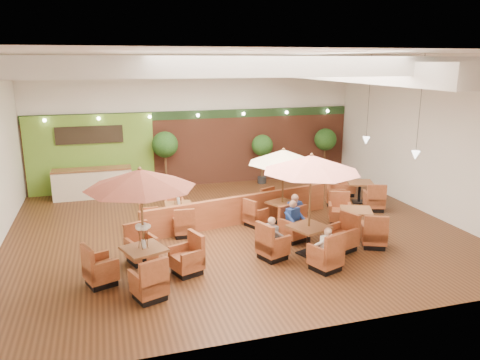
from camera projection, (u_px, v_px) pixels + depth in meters
name	position (u px, v px, depth m)	size (l,w,h in m)	color
room	(232.00, 112.00, 15.36)	(14.04, 14.00, 5.52)	#381E0F
service_counter	(93.00, 183.00, 18.44)	(3.00, 0.75, 1.18)	beige
booth_divider	(240.00, 210.00, 15.51)	(6.86, 0.18, 0.95)	brown
table_0	(142.00, 205.00, 11.17)	(2.98, 2.98, 2.87)	brown
table_1	(310.00, 187.00, 12.66)	(3.01, 3.01, 2.89)	brown
table_2	(281.00, 170.00, 15.17)	(2.52, 2.68, 2.56)	brown
table_3	(171.00, 214.00, 15.19)	(1.73, 2.56, 1.53)	brown
table_4	(355.00, 222.00, 14.52)	(1.23, 2.98, 1.04)	brown
table_5	(352.00, 193.00, 17.76)	(2.06, 2.94, 1.03)	brown
topiary_0	(165.00, 147.00, 19.12)	(1.07, 1.07, 2.48)	black
topiary_1	(262.00, 147.00, 20.34)	(0.93, 0.93, 2.16)	black
topiary_2	(325.00, 141.00, 21.14)	(1.00, 1.00, 2.31)	black
diner_0	(326.00, 244.00, 11.97)	(0.38, 0.34, 0.71)	white
diner_1	(294.00, 217.00, 13.94)	(0.44, 0.41, 0.79)	#23459B
diner_2	(273.00, 233.00, 12.66)	(0.35, 0.40, 0.75)	gray
diner_3	(293.00, 210.00, 14.59)	(0.44, 0.40, 0.81)	#23459B
diner_4	(293.00, 211.00, 14.60)	(0.40, 0.37, 0.73)	white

